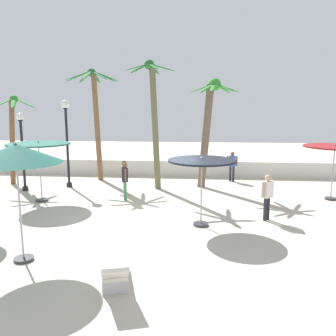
{
  "coord_description": "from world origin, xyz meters",
  "views": [
    {
      "loc": [
        1.28,
        -11.53,
        3.94
      ],
      "look_at": [
        0.0,
        2.86,
        1.4
      ],
      "focal_mm": 37.05,
      "sensor_mm": 36.0,
      "label": 1
    }
  ],
  "objects": [
    {
      "name": "guest_2",
      "position": [
        -2.03,
        3.53,
        0.95
      ],
      "size": [
        0.33,
        0.54,
        1.58
      ],
      "color": "silver",
      "rests_on": "ground_plane"
    },
    {
      "name": "patio_umbrella_3",
      "position": [
        7.01,
        3.57,
        2.18
      ],
      "size": [
        2.56,
        2.56,
        2.42
      ],
      "color": "#333338",
      "rests_on": "ground_plane"
    },
    {
      "name": "lounge_chair_1",
      "position": [
        -0.55,
        -4.46,
        0.4
      ],
      "size": [
        1.05,
        1.96,
        0.84
      ],
      "color": "#B7B7BC",
      "rests_on": "ground_plane"
    },
    {
      "name": "palm_tree_3",
      "position": [
        -4.24,
        6.77,
        3.8
      ],
      "size": [
        2.89,
        2.89,
        5.96
      ],
      "color": "brown",
      "rests_on": "ground_plane"
    },
    {
      "name": "guest_1",
      "position": [
        3.08,
        6.98,
        0.97
      ],
      "size": [
        0.56,
        0.27,
        1.6
      ],
      "color": "#26262D",
      "rests_on": "ground_plane"
    },
    {
      "name": "palm_tree_2",
      "position": [
        -8.11,
        5.31,
        2.91
      ],
      "size": [
        2.4,
        2.21,
        4.54
      ],
      "color": "brown",
      "rests_on": "ground_plane"
    },
    {
      "name": "ground_plane",
      "position": [
        0.0,
        0.0,
        0.0
      ],
      "size": [
        56.0,
        56.0,
        0.0
      ],
      "primitive_type": "plane",
      "color": "beige"
    },
    {
      "name": "patio_umbrella_1",
      "position": [
        -5.34,
        2.24,
        2.29
      ],
      "size": [
        2.57,
        2.57,
        2.57
      ],
      "color": "#333338",
      "rests_on": "ground_plane"
    },
    {
      "name": "patio_umbrella_0",
      "position": [
        1.39,
        -0.28,
        2.06
      ],
      "size": [
        2.22,
        2.22,
        2.34
      ],
      "color": "#333338",
      "rests_on": "ground_plane"
    },
    {
      "name": "lamp_post_0",
      "position": [
        -5.17,
        4.95,
        2.86
      ],
      "size": [
        0.42,
        0.42,
        4.3
      ],
      "color": "black",
      "rests_on": "ground_plane"
    },
    {
      "name": "palm_tree_0",
      "position": [
        -0.87,
        4.94,
        3.7
      ],
      "size": [
        2.33,
        2.37,
        6.12
      ],
      "color": "#666540",
      "rests_on": "ground_plane"
    },
    {
      "name": "guest_0",
      "position": [
        -1.83,
        2.7,
        0.98
      ],
      "size": [
        0.34,
        0.54,
        1.62
      ],
      "color": "#3F8C59",
      "rests_on": "ground_plane"
    },
    {
      "name": "boundary_wall",
      "position": [
        0.0,
        8.16,
        0.45
      ],
      "size": [
        25.2,
        0.3,
        0.9
      ],
      "primitive_type": "cube",
      "color": "silver",
      "rests_on": "ground_plane"
    },
    {
      "name": "patio_umbrella_2",
      "position": [
        -3.22,
        -3.42,
        2.79
      ],
      "size": [
        2.27,
        2.27,
        3.1
      ],
      "color": "#333338",
      "rests_on": "ground_plane"
    },
    {
      "name": "lamp_post_1",
      "position": [
        -6.97,
        3.98,
        2.16
      ],
      "size": [
        0.34,
        0.34,
        3.67
      ],
      "color": "black",
      "rests_on": "ground_plane"
    },
    {
      "name": "palm_tree_1",
      "position": [
        1.73,
        5.52,
        3.29
      ],
      "size": [
        2.37,
        2.36,
        5.32
      ],
      "color": "brown",
      "rests_on": "ground_plane"
    },
    {
      "name": "guest_3",
      "position": [
        3.7,
        0.49,
        0.99
      ],
      "size": [
        0.43,
        0.42,
        1.63
      ],
      "color": "#26262D",
      "rests_on": "ground_plane"
    }
  ]
}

